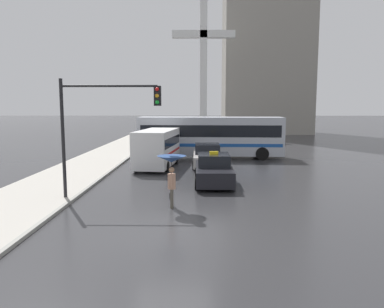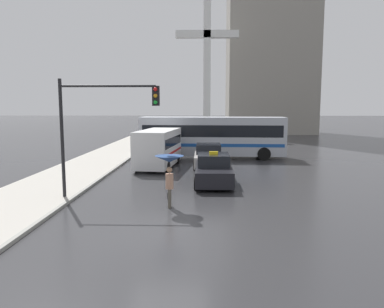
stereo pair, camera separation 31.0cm
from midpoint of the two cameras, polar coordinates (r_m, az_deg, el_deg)
ground_plane at (r=11.95m, az=-3.67°, el=-11.86°), size 300.00×300.00×0.00m
taxi at (r=19.05m, az=2.86°, el=-2.50°), size 1.91×4.31×1.66m
sedan_red at (r=24.68m, az=1.98°, el=-0.31°), size 1.91×4.76×1.46m
ambulance_van at (r=24.25m, az=-5.67°, el=1.14°), size 2.63×5.66×2.41m
city_bus at (r=28.57m, az=2.51°, el=2.88°), size 10.95×3.03×3.11m
pedestrian_with_umbrella at (r=14.38m, az=-3.75°, el=-1.70°), size 1.12×1.12×2.04m
traffic_light at (r=15.82m, az=-13.76°, el=5.78°), size 4.14×0.38×5.04m
monument_cross at (r=48.62m, az=1.58°, el=14.61°), size 7.86×0.90×17.86m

